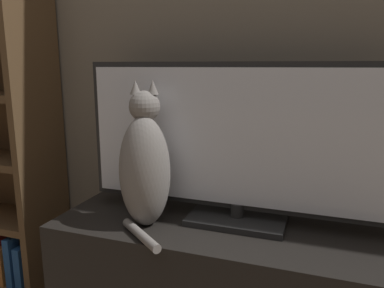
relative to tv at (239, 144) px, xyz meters
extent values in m
cube|color=black|center=(-0.04, -0.05, -0.49)|extent=(1.12, 0.43, 0.44)
cube|color=black|center=(0.00, 0.00, -0.26)|extent=(0.32, 0.19, 0.02)
cylinder|color=black|center=(0.00, 0.00, -0.23)|extent=(0.04, 0.04, 0.05)
cube|color=black|center=(0.00, 0.00, 0.02)|extent=(1.08, 0.02, 0.49)
cube|color=white|center=(0.00, -0.01, 0.02)|extent=(1.04, 0.01, 0.45)
ellipsoid|color=gray|center=(-0.28, -0.13, -0.09)|extent=(0.20, 0.19, 0.37)
ellipsoid|color=silver|center=(-0.30, -0.08, -0.11)|extent=(0.10, 0.08, 0.20)
sphere|color=gray|center=(-0.29, -0.10, 0.12)|extent=(0.13, 0.13, 0.10)
cone|color=gray|center=(-0.32, -0.11, 0.18)|extent=(0.04, 0.04, 0.04)
cone|color=gray|center=(-0.26, -0.09, 0.18)|extent=(0.04, 0.04, 0.04)
cylinder|color=gray|center=(-0.25, -0.23, -0.26)|extent=(0.19, 0.16, 0.03)
cube|color=brown|center=(-0.84, 0.04, -0.01)|extent=(0.03, 0.28, 1.40)
cube|color=brown|center=(-1.16, 0.16, -0.01)|extent=(0.67, 0.03, 1.40)
cube|color=maroon|center=(-1.07, 0.02, -0.57)|extent=(0.06, 0.23, 0.23)
cube|color=#AD662D|center=(-1.01, 0.02, -0.60)|extent=(0.03, 0.21, 0.17)
cube|color=navy|center=(-0.96, -0.01, -0.57)|extent=(0.03, 0.17, 0.22)
cube|color=navy|center=(-0.91, 0.02, -0.59)|extent=(0.03, 0.22, 0.19)
camera|label=1|loc=(0.25, -1.17, 0.25)|focal=35.00mm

